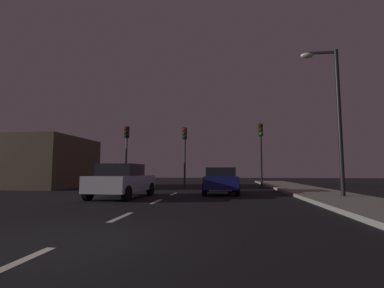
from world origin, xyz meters
TOP-DOWN VIEW (x-y plane):
  - ground_plane at (0.00, 7.00)m, footprint 80.00×80.00m
  - sidewalk_curb_right at (7.50, 7.00)m, footprint 3.00×40.00m
  - lane_stripe_nearest at (0.00, -1.20)m, footprint 0.16×1.60m
  - lane_stripe_second at (0.00, 2.60)m, footprint 0.16×1.60m
  - lane_stripe_third at (0.00, 6.40)m, footprint 0.16×1.60m
  - lane_stripe_fourth at (0.00, 10.20)m, footprint 0.16×1.60m
  - traffic_signal_left at (-4.82, 16.00)m, footprint 0.32×0.38m
  - traffic_signal_center at (-0.26, 16.00)m, footprint 0.32×0.38m
  - traffic_signal_right at (5.37, 16.00)m, footprint 0.32×0.38m
  - car_stopped_ahead at (2.50, 10.65)m, footprint 1.93×4.04m
  - car_adjacent_lane at (-1.95, 7.72)m, footprint 2.13×4.13m
  - street_lamp_right at (7.55, 8.12)m, footprint 1.63×0.36m
  - storefront_left at (-10.29, 14.94)m, footprint 4.59×6.69m

SIDE VIEW (x-z plane):
  - ground_plane at x=0.00m, z-range 0.00..0.00m
  - lane_stripe_nearest at x=0.00m, z-range 0.00..0.01m
  - lane_stripe_second at x=0.00m, z-range 0.00..0.01m
  - lane_stripe_third at x=0.00m, z-range 0.00..0.01m
  - lane_stripe_fourth at x=0.00m, z-range 0.00..0.01m
  - sidewalk_curb_right at x=7.50m, z-range 0.00..0.15m
  - car_stopped_ahead at x=2.50m, z-range 0.03..1.44m
  - car_adjacent_lane at x=-1.95m, z-range 0.01..1.56m
  - storefront_left at x=-10.29m, z-range 0.00..3.73m
  - traffic_signal_center at x=-0.26m, z-range 0.93..5.44m
  - traffic_signal_right at x=5.37m, z-range 0.95..5.64m
  - traffic_signal_left at x=-4.82m, z-range 0.95..5.64m
  - street_lamp_right at x=7.55m, z-range 0.70..7.38m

